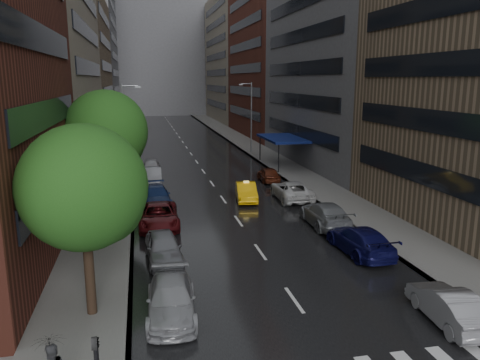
% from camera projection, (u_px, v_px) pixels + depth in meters
% --- Properties ---
extents(ground, '(220.00, 220.00, 0.00)m').
position_uv_depth(ground, '(330.00, 350.00, 16.85)').
color(ground, gray).
rests_on(ground, ground).
extents(road, '(14.00, 140.00, 0.01)m').
position_uv_depth(road, '(188.00, 149.00, 64.64)').
color(road, black).
rests_on(road, ground).
extents(sidewalk_left, '(4.00, 140.00, 0.15)m').
position_uv_depth(sidewalk_left, '(121.00, 151.00, 62.78)').
color(sidewalk_left, gray).
rests_on(sidewalk_left, ground).
extents(sidewalk_right, '(4.00, 140.00, 0.15)m').
position_uv_depth(sidewalk_right, '(251.00, 147.00, 66.46)').
color(sidewalk_right, gray).
rests_on(sidewalk_right, ground).
extents(buildings_left, '(8.00, 108.00, 38.00)m').
position_uv_depth(buildings_left, '(74.00, 33.00, 66.58)').
color(buildings_left, maroon).
rests_on(buildings_left, ground).
extents(buildings_right, '(8.05, 109.10, 36.00)m').
position_uv_depth(buildings_right, '(280.00, 42.00, 70.91)').
color(buildings_right, '#937A5B').
rests_on(buildings_right, ground).
extents(building_far, '(40.00, 14.00, 32.00)m').
position_uv_depth(building_far, '(161.00, 54.00, 126.23)').
color(building_far, slate).
rests_on(building_far, ground).
extents(tree_near, '(4.98, 4.98, 7.94)m').
position_uv_depth(tree_near, '(83.00, 188.00, 18.14)').
color(tree_near, '#382619').
rests_on(tree_near, ground).
extents(tree_mid, '(5.58, 5.58, 8.90)m').
position_uv_depth(tree_mid, '(106.00, 132.00, 31.56)').
color(tree_mid, '#382619').
rests_on(tree_mid, ground).
extents(tree_far, '(4.42, 4.42, 7.05)m').
position_uv_depth(tree_far, '(116.00, 131.00, 43.74)').
color(tree_far, '#382619').
rests_on(tree_far, ground).
extents(taxi, '(2.12, 4.57, 1.45)m').
position_uv_depth(taxi, '(246.00, 192.00, 37.44)').
color(taxi, '#F9B50D').
rests_on(taxi, ground).
extents(parked_cars_left, '(2.64, 34.98, 1.54)m').
position_uv_depth(parked_cars_left, '(157.00, 206.00, 33.01)').
color(parked_cars_left, '#99999E').
rests_on(parked_cars_left, ground).
extents(parked_cars_right, '(2.71, 31.30, 1.60)m').
position_uv_depth(parked_cars_right, '(320.00, 211.00, 31.80)').
color(parked_cars_right, gray).
rests_on(parked_cars_right, ground).
extents(street_lamp_left, '(1.74, 0.22, 9.00)m').
position_uv_depth(street_lamp_left, '(125.00, 131.00, 42.91)').
color(street_lamp_left, gray).
rests_on(street_lamp_left, sidewalk_left).
extents(street_lamp_right, '(1.74, 0.22, 9.00)m').
position_uv_depth(street_lamp_right, '(251.00, 116.00, 60.40)').
color(street_lamp_right, gray).
rests_on(street_lamp_right, sidewalk_right).
extents(awning, '(4.00, 8.00, 3.12)m').
position_uv_depth(awning, '(283.00, 139.00, 51.47)').
color(awning, navy).
rests_on(awning, sidewalk_right).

